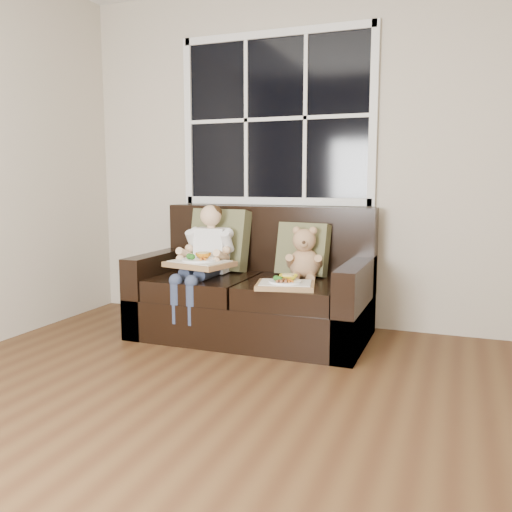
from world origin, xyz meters
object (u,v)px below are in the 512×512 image
at_px(tray_right, 286,284).
at_px(child, 206,251).
at_px(loveseat, 255,294).
at_px(tray_left, 200,262).
at_px(teddy_bear, 304,257).

bearing_deg(tray_right, child, 147.84).
bearing_deg(loveseat, tray_right, -45.15).
xyz_separation_m(loveseat, tray_left, (-0.32, -0.29, 0.27)).
distance_m(loveseat, tray_left, 0.50).
bearing_deg(tray_right, tray_left, 160.64).
relative_size(loveseat, child, 2.09).
height_order(child, tray_right, child).
xyz_separation_m(child, tray_left, (0.03, -0.17, -0.06)).
bearing_deg(loveseat, tray_left, -137.93).
height_order(loveseat, teddy_bear, loveseat).
bearing_deg(tray_left, teddy_bear, 37.09).
xyz_separation_m(child, teddy_bear, (0.73, 0.13, -0.02)).
bearing_deg(child, tray_left, -79.21).
bearing_deg(tray_left, child, 114.22).
height_order(loveseat, tray_left, loveseat).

